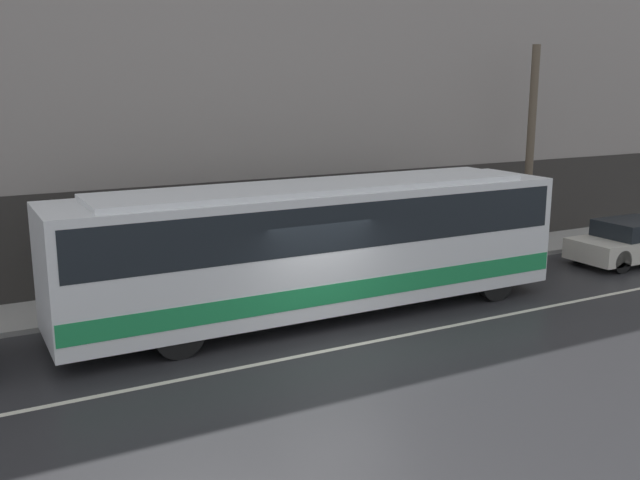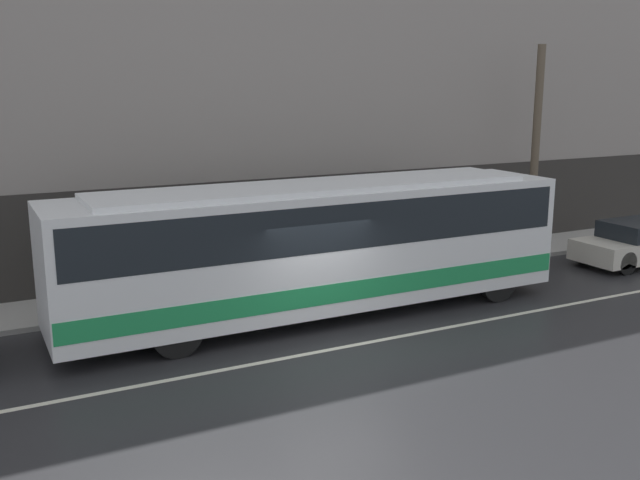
# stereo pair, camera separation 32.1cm
# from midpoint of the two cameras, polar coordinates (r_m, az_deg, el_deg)

# --- Properties ---
(ground_plane) EXTENTS (60.00, 60.00, 0.00)m
(ground_plane) POSITION_cam_midpoint_polar(r_m,az_deg,el_deg) (15.20, 2.22, -8.63)
(ground_plane) COLOR #262628
(sidewalk) EXTENTS (60.00, 2.25, 0.13)m
(sidewalk) POSITION_cam_midpoint_polar(r_m,az_deg,el_deg) (19.57, -5.15, -3.61)
(sidewalk) COLOR #A09E99
(sidewalk) RESTS_ON ground_plane
(building_facade) EXTENTS (60.00, 0.35, 13.19)m
(building_facade) POSITION_cam_midpoint_polar(r_m,az_deg,el_deg) (20.01, -6.92, 15.00)
(building_facade) COLOR gray
(building_facade) RESTS_ON ground_plane
(lane_stripe) EXTENTS (54.00, 0.14, 0.01)m
(lane_stripe) POSITION_cam_midpoint_polar(r_m,az_deg,el_deg) (15.20, 2.22, -8.61)
(lane_stripe) COLOR beige
(lane_stripe) RESTS_ON ground_plane
(transit_bus) EXTENTS (12.36, 2.49, 3.19)m
(transit_bus) POSITION_cam_midpoint_polar(r_m,az_deg,el_deg) (16.77, 0.44, -0.17)
(transit_bus) COLOR white
(transit_bus) RESTS_ON ground_plane
(sedan_white_front) EXTENTS (4.32, 1.76, 1.32)m
(sedan_white_front) POSITION_cam_midpoint_polar(r_m,az_deg,el_deg) (24.15, 24.55, -0.22)
(sedan_white_front) COLOR beige
(sedan_white_front) RESTS_ON ground_plane
(utility_pole_near) EXTENTS (0.26, 0.26, 6.51)m
(utility_pole_near) POSITION_cam_midpoint_polar(r_m,az_deg,el_deg) (23.96, 17.22, 6.92)
(utility_pole_near) COLOR brown
(utility_pole_near) RESTS_ON sidewalk
(pedestrian_waiting) EXTENTS (0.36, 0.36, 1.77)m
(pedestrian_waiting) POSITION_cam_midpoint_polar(r_m,az_deg,el_deg) (18.45, -13.68, -2.03)
(pedestrian_waiting) COLOR maroon
(pedestrian_waiting) RESTS_ON sidewalk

